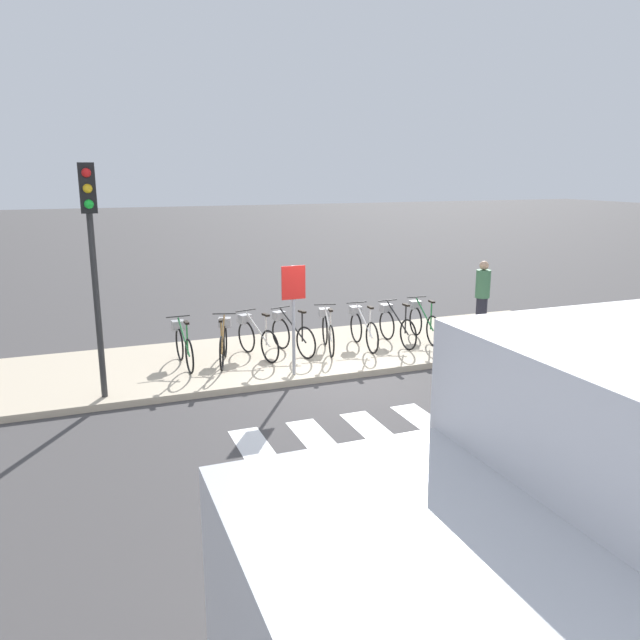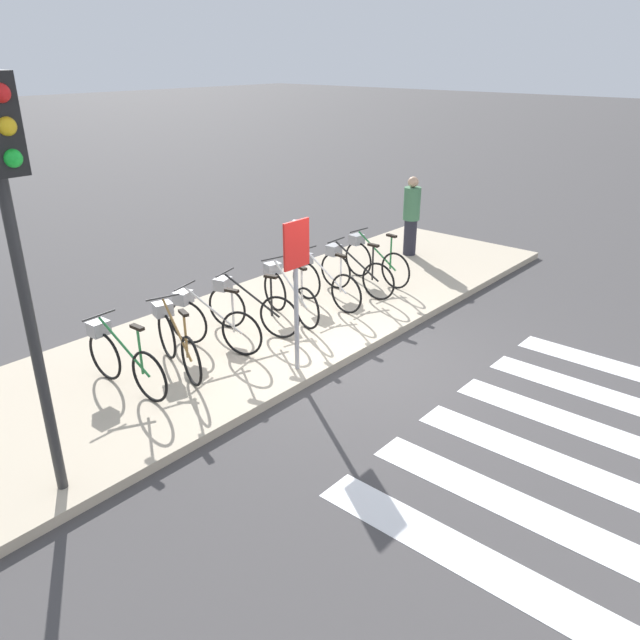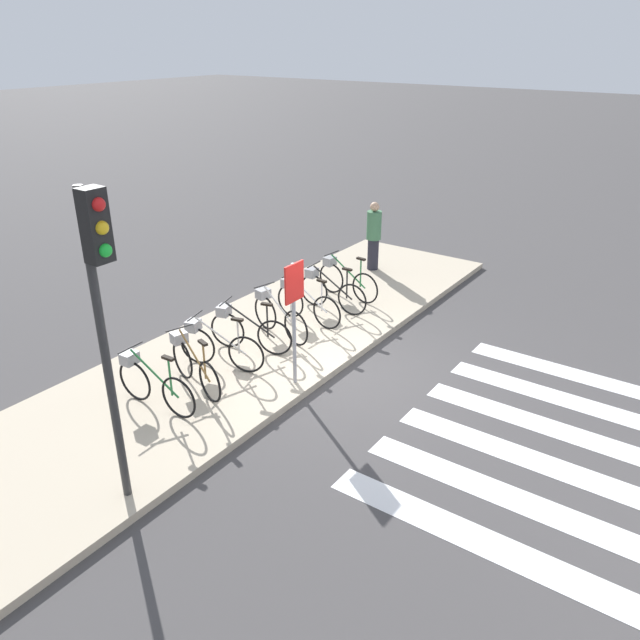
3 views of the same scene
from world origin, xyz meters
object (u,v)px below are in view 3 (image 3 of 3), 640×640
(parked_bicycle_4, at_px, (277,314))
(parked_bicycle_5, at_px, (304,301))
(parked_bicycle_3, at_px, (246,328))
(pedestrian, at_px, (374,235))
(traffic_light, at_px, (101,290))
(parked_bicycle_1, at_px, (192,362))
(parked_bicycle_0, at_px, (151,381))
(parked_bicycle_6, at_px, (329,289))
(parked_bicycle_2, at_px, (216,344))
(sign_post, at_px, (294,303))
(parked_bicycle_7, at_px, (344,278))

(parked_bicycle_4, xyz_separation_m, parked_bicycle_5, (0.78, -0.05, 0.00))
(parked_bicycle_3, height_order, parked_bicycle_4, same)
(pedestrian, distance_m, traffic_light, 8.95)
(parked_bicycle_1, distance_m, pedestrian, 6.33)
(pedestrian, bearing_deg, parked_bicycle_0, -176.76)
(parked_bicycle_3, relative_size, parked_bicycle_6, 0.97)
(parked_bicycle_0, bearing_deg, pedestrian, 3.24)
(parked_bicycle_0, relative_size, parked_bicycle_3, 1.03)
(parked_bicycle_2, relative_size, sign_post, 0.75)
(parked_bicycle_4, xyz_separation_m, pedestrian, (4.09, 0.39, 0.41))
(parked_bicycle_1, xyz_separation_m, parked_bicycle_7, (4.48, 0.09, 0.00))
(parked_bicycle_1, height_order, parked_bicycle_6, same)
(parked_bicycle_6, bearing_deg, traffic_light, -168.06)
(traffic_light, bearing_deg, parked_bicycle_0, 42.03)
(pedestrian, bearing_deg, parked_bicycle_4, -174.57)
(parked_bicycle_3, bearing_deg, parked_bicycle_6, -4.00)
(traffic_light, bearing_deg, sign_post, 0.81)
(parked_bicycle_7, height_order, traffic_light, traffic_light)
(parked_bicycle_1, relative_size, parked_bicycle_6, 0.96)
(parked_bicycle_3, relative_size, parked_bicycle_5, 0.97)
(parked_bicycle_7, bearing_deg, pedestrian, 11.96)
(traffic_light, relative_size, sign_post, 1.87)
(parked_bicycle_4, relative_size, parked_bicycle_5, 0.98)
(parked_bicycle_4, xyz_separation_m, parked_bicycle_7, (2.27, 0.00, 0.00))
(parked_bicycle_4, bearing_deg, parked_bicycle_0, -179.78)
(parked_bicycle_3, xyz_separation_m, parked_bicycle_4, (0.79, -0.06, 0.00))
(traffic_light, bearing_deg, parked_bicycle_5, 14.05)
(parked_bicycle_2, xyz_separation_m, parked_bicycle_5, (2.31, -0.11, 0.00))
(parked_bicycle_5, bearing_deg, parked_bicycle_7, 2.14)
(parked_bicycle_7, bearing_deg, parked_bicycle_5, -177.86)
(parked_bicycle_0, height_order, parked_bicycle_6, same)
(traffic_light, bearing_deg, parked_bicycle_4, 16.98)
(parked_bicycle_4, bearing_deg, traffic_light, -163.02)
(parked_bicycle_0, relative_size, pedestrian, 0.97)
(pedestrian, height_order, sign_post, sign_post)
(parked_bicycle_7, bearing_deg, parked_bicycle_6, -172.18)
(parked_bicycle_0, height_order, parked_bicycle_4, same)
(parked_bicycle_1, xyz_separation_m, sign_post, (1.02, -1.24, 0.95))
(traffic_light, bearing_deg, parked_bicycle_6, 11.94)
(parked_bicycle_0, bearing_deg, parked_bicycle_5, -0.64)
(parked_bicycle_2, bearing_deg, parked_bicycle_5, -2.71)
(parked_bicycle_6, xyz_separation_m, pedestrian, (2.56, 0.49, 0.41))
(parked_bicycle_0, distance_m, parked_bicycle_7, 5.25)
(parked_bicycle_2, distance_m, sign_post, 1.71)
(parked_bicycle_0, bearing_deg, sign_post, -36.20)
(parked_bicycle_5, xyz_separation_m, traffic_light, (-5.27, -1.32, 2.27))
(parked_bicycle_3, bearing_deg, parked_bicycle_4, -4.65)
(parked_bicycle_0, xyz_separation_m, traffic_light, (-1.51, -1.36, 2.27))
(parked_bicycle_7, xyz_separation_m, traffic_light, (-6.76, -1.37, 2.27))
(parked_bicycle_2, xyz_separation_m, parked_bicycle_3, (0.74, 0.01, 0.00))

